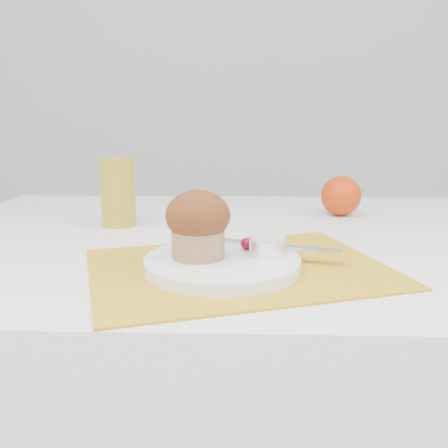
{
  "coord_description": "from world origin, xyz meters",
  "views": [
    {
      "loc": [
        -0.03,
        -0.82,
        0.97
      ],
      "look_at": [
        -0.05,
        -0.08,
        0.8
      ],
      "focal_mm": 40.0,
      "sensor_mm": 36.0,
      "label": 1
    }
  ],
  "objects_px": {
    "table": "(253,420)",
    "juice_glass": "(118,192)",
    "muffin": "(198,223)",
    "plate": "(222,263)",
    "orange": "(341,196)"
  },
  "relations": [
    {
      "from": "table",
      "to": "juice_glass",
      "type": "height_order",
      "value": "juice_glass"
    },
    {
      "from": "table",
      "to": "muffin",
      "type": "xyz_separation_m",
      "value": [
        -0.09,
        -0.2,
        0.44
      ]
    },
    {
      "from": "table",
      "to": "plate",
      "type": "height_order",
      "value": "plate"
    },
    {
      "from": "table",
      "to": "muffin",
      "type": "relative_size",
      "value": 12.76
    },
    {
      "from": "table",
      "to": "plate",
      "type": "relative_size",
      "value": 5.53
    },
    {
      "from": "muffin",
      "to": "orange",
      "type": "bearing_deg",
      "value": 54.52
    },
    {
      "from": "table",
      "to": "plate",
      "type": "xyz_separation_m",
      "value": [
        -0.05,
        -0.21,
        0.39
      ]
    },
    {
      "from": "plate",
      "to": "juice_glass",
      "type": "distance_m",
      "value": 0.35
    },
    {
      "from": "orange",
      "to": "plate",
      "type": "bearing_deg",
      "value": -121.87
    },
    {
      "from": "table",
      "to": "plate",
      "type": "bearing_deg",
      "value": -104.53
    },
    {
      "from": "table",
      "to": "juice_glass",
      "type": "xyz_separation_m",
      "value": [
        -0.26,
        0.07,
        0.44
      ]
    },
    {
      "from": "plate",
      "to": "muffin",
      "type": "xyz_separation_m",
      "value": [
        -0.03,
        0.0,
        0.06
      ]
    },
    {
      "from": "table",
      "to": "muffin",
      "type": "distance_m",
      "value": 0.5
    },
    {
      "from": "table",
      "to": "orange",
      "type": "xyz_separation_m",
      "value": [
        0.18,
        0.18,
        0.42
      ]
    },
    {
      "from": "plate",
      "to": "muffin",
      "type": "relative_size",
      "value": 2.31
    }
  ]
}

